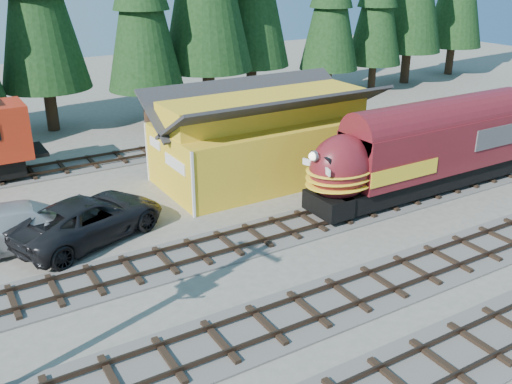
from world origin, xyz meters
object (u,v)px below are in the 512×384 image
pickup_truck_b (26,225)px  locomotive (415,156)px  depot (266,128)px  pickup_truck_a (89,219)px

pickup_truck_b → locomotive: bearing=-100.5°
locomotive → pickup_truck_b: (-18.70, 4.72, -1.30)m
depot → pickup_truck_b: 13.79m
pickup_truck_b → pickup_truck_a: bearing=-104.5°
depot → pickup_truck_b: bearing=-172.5°
pickup_truck_b → depot: bearing=-78.8°
depot → pickup_truck_a: size_ratio=1.80×
locomotive → pickup_truck_a: 16.68m
locomotive → depot: bearing=128.5°
pickup_truck_a → pickup_truck_b: size_ratio=1.06×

